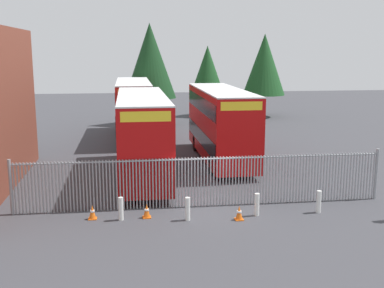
{
  "coord_description": "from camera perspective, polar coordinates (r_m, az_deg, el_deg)",
  "views": [
    {
      "loc": [
        -3.19,
        -19.75,
        6.71
      ],
      "look_at": [
        0.0,
        4.0,
        2.0
      ],
      "focal_mm": 44.53,
      "sensor_mm": 36.0,
      "label": 1
    }
  ],
  "objects": [
    {
      "name": "ground_plane",
      "position": [
        28.73,
        -1.06,
        -2.39
      ],
      "size": [
        100.0,
        100.0,
        0.0
      ],
      "primitive_type": "plane",
      "color": "#3D3D42"
    },
    {
      "name": "palisade_fence",
      "position": [
        20.74,
        1.29,
        -4.34
      ],
      "size": [
        16.19,
        0.14,
        2.35
      ],
      "color": "gray",
      "rests_on": "ground"
    },
    {
      "name": "double_decker_bus_near_gate",
      "position": [
        29.3,
        3.43,
        2.69
      ],
      "size": [
        2.54,
        10.81,
        4.42
      ],
      "color": "#B70C0C",
      "rests_on": "ground"
    },
    {
      "name": "double_decker_bus_behind_fence_left",
      "position": [
        25.57,
        -5.96,
        1.41
      ],
      "size": [
        2.54,
        10.81,
        4.42
      ],
      "color": "#B70C0C",
      "rests_on": "ground"
    },
    {
      "name": "double_decker_bus_behind_fence_right",
      "position": [
        37.23,
        -7.01,
        4.42
      ],
      "size": [
        2.54,
        10.81,
        4.42
      ],
      "color": "red",
      "rests_on": "ground"
    },
    {
      "name": "bollard_near_left",
      "position": [
        19.48,
        -8.51,
        -7.67
      ],
      "size": [
        0.2,
        0.2,
        0.95
      ],
      "primitive_type": "cylinder",
      "color": "silver",
      "rests_on": "ground"
    },
    {
      "name": "bollard_center_front",
      "position": [
        19.25,
        -0.53,
        -7.77
      ],
      "size": [
        0.2,
        0.2,
        0.95
      ],
      "primitive_type": "cylinder",
      "color": "silver",
      "rests_on": "ground"
    },
    {
      "name": "bollard_near_right",
      "position": [
        19.94,
        7.78,
        -7.2
      ],
      "size": [
        0.2,
        0.2,
        0.95
      ],
      "primitive_type": "cylinder",
      "color": "silver",
      "rests_on": "ground"
    },
    {
      "name": "bollard_far_right",
      "position": [
        20.82,
        14.94,
        -6.69
      ],
      "size": [
        0.2,
        0.2,
        0.95
      ],
      "primitive_type": "cylinder",
      "color": "silver",
      "rests_on": "ground"
    },
    {
      "name": "traffic_cone_by_gate",
      "position": [
        19.84,
        -11.84,
        -8.0
      ],
      "size": [
        0.34,
        0.34,
        0.59
      ],
      "color": "orange",
      "rests_on": "ground"
    },
    {
      "name": "traffic_cone_mid_forecourt",
      "position": [
        19.67,
        -5.45,
        -7.98
      ],
      "size": [
        0.34,
        0.34,
        0.59
      ],
      "color": "orange",
      "rests_on": "ground"
    },
    {
      "name": "traffic_cone_near_kerb",
      "position": [
        19.44,
        5.67,
        -8.22
      ],
      "size": [
        0.34,
        0.34,
        0.59
      ],
      "color": "orange",
      "rests_on": "ground"
    },
    {
      "name": "tree_tall_back",
      "position": [
        44.11,
        -5.05,
        9.89
      ],
      "size": [
        4.72,
        4.72,
        9.18
      ],
      "color": "#4C3823",
      "rests_on": "ground"
    },
    {
      "name": "tree_short_side",
      "position": [
        49.51,
        1.86,
        8.75
      ],
      "size": [
        3.55,
        3.55,
        7.22
      ],
      "color": "#4C3823",
      "rests_on": "ground"
    },
    {
      "name": "tree_mid_row",
      "position": [
        49.54,
        8.66,
        9.39
      ],
      "size": [
        4.3,
        4.3,
        8.41
      ],
      "color": "#4C3823",
      "rests_on": "ground"
    }
  ]
}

